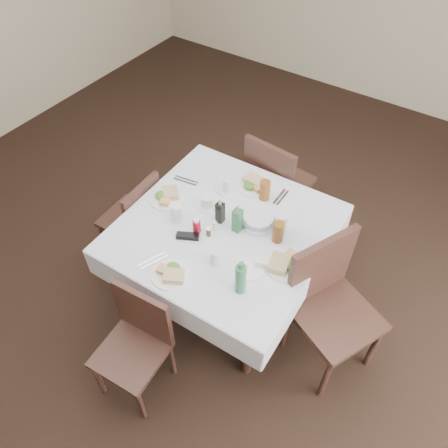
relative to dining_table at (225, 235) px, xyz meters
name	(u,v)px	position (x,y,z in m)	size (l,w,h in m)	color
ground_plane	(196,285)	(-0.23, -0.08, -0.68)	(7.00, 7.00, 0.00)	black
room_shell	(180,95)	(-0.23, -0.08, 1.03)	(6.04, 7.04, 2.80)	beige
dining_table	(225,235)	(0.00, 0.00, 0.00)	(1.36, 1.36, 0.76)	#311A14
chair_north	(275,180)	(-0.06, 0.82, -0.14)	(0.49, 0.49, 0.95)	#311A14
chair_south	(137,338)	(-0.08, -0.85, -0.21)	(0.42, 0.42, 0.83)	#311A14
chair_east	(328,298)	(0.79, -0.01, -0.10)	(0.64, 0.64, 1.02)	#311A14
chair_west	(136,216)	(-0.78, -0.07, -0.21)	(0.41, 0.41, 0.83)	#311A14
meal_north	(253,184)	(-0.05, 0.45, 0.10)	(0.25, 0.25, 0.05)	white
meal_south	(171,273)	(-0.05, -0.51, 0.10)	(0.23, 0.23, 0.05)	white
meal_east	(285,263)	(0.49, -0.07, 0.10)	(0.28, 0.28, 0.06)	white
meal_west	(167,197)	(-0.49, 0.00, 0.10)	(0.25, 0.25, 0.05)	white
side_plate_a	(227,188)	(-0.20, 0.32, 0.09)	(0.17, 0.17, 0.01)	white
side_plate_b	(249,269)	(0.32, -0.21, 0.09)	(0.18, 0.18, 0.01)	white
water_n	(228,186)	(-0.17, 0.29, 0.14)	(0.06, 0.06, 0.12)	silver
water_s	(215,257)	(0.12, -0.29, 0.14)	(0.06, 0.06, 0.11)	silver
water_e	(282,223)	(0.33, 0.18, 0.15)	(0.07, 0.07, 0.14)	silver
water_w	(177,213)	(-0.30, -0.13, 0.15)	(0.07, 0.07, 0.13)	silver
iced_tea_a	(265,190)	(0.08, 0.39, 0.16)	(0.07, 0.07, 0.15)	brown
iced_tea_b	(278,232)	(0.35, 0.09, 0.16)	(0.07, 0.07, 0.15)	brown
bread_basket	(258,221)	(0.17, 0.14, 0.12)	(0.23, 0.23, 0.07)	silver
oil_cruet_dark	(220,212)	(-0.06, 0.03, 0.17)	(0.05, 0.05, 0.21)	black
oil_cruet_green	(237,220)	(0.08, 0.02, 0.18)	(0.06, 0.06, 0.23)	#2C6E3F
ketchup_bottle	(197,226)	(-0.13, -0.14, 0.13)	(0.05, 0.05, 0.11)	#A61121
salt_shaker	(215,226)	(-0.04, -0.06, 0.12)	(0.03, 0.03, 0.07)	white
pepper_shaker	(209,232)	(-0.05, -0.12, 0.11)	(0.03, 0.03, 0.07)	#422F19
coffee_mug	(207,203)	(-0.21, 0.09, 0.12)	(0.14, 0.13, 0.09)	white
sunglasses	(188,236)	(-0.15, -0.22, 0.10)	(0.16, 0.11, 0.03)	black
green_bottle	(241,278)	(0.36, -0.37, 0.19)	(0.07, 0.07, 0.25)	#2C6E3F
sugar_caddy	(264,263)	(0.38, -0.14, 0.11)	(0.12, 0.09, 0.05)	white
cutlery_n	(281,197)	(0.18, 0.46, 0.08)	(0.05, 0.18, 0.01)	silver
cutlery_s	(153,261)	(-0.21, -0.49, 0.08)	(0.12, 0.20, 0.01)	silver
cutlery_e	(268,268)	(0.42, -0.14, 0.08)	(0.16, 0.10, 0.01)	silver
cutlery_w	(186,181)	(-0.49, 0.22, 0.08)	(0.19, 0.08, 0.01)	silver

